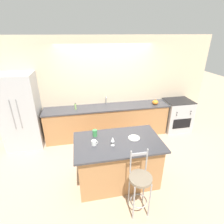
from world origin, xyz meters
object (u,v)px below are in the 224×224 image
at_px(dinner_plate, 134,138).
at_px(tumbler_cup, 95,133).
at_px(oven_range, 176,115).
at_px(wine_glass, 113,139).
at_px(refrigerator, 21,112).
at_px(coffee_mug, 94,143).
at_px(pumpkin_decoration, 155,102).
at_px(soap_bottle, 75,107).
at_px(bar_stool_near, 140,183).

distance_m(dinner_plate, tumbler_cup, 0.75).
xyz_separation_m(oven_range, wine_glass, (-2.33, -1.78, 0.58)).
height_order(refrigerator, oven_range, refrigerator).
xyz_separation_m(coffee_mug, pumpkin_decoration, (1.88, 1.64, -0.00)).
xyz_separation_m(dinner_plate, tumbler_cup, (-0.72, 0.22, 0.06)).
relative_size(coffee_mug, soap_bottle, 0.65).
xyz_separation_m(oven_range, coffee_mug, (-2.65, -1.70, 0.50)).
relative_size(wine_glass, tumbler_cup, 1.32).
distance_m(tumbler_cup, pumpkin_decoration, 2.28).
distance_m(tumbler_cup, soap_bottle, 1.48).
distance_m(refrigerator, wine_glass, 2.65).
bearing_deg(tumbler_cup, wine_glass, -52.74).
relative_size(refrigerator, dinner_plate, 8.64).
height_order(dinner_plate, soap_bottle, soap_bottle).
relative_size(wine_glass, pumpkin_decoration, 1.06).
relative_size(wine_glass, coffee_mug, 1.47).
xyz_separation_m(refrigerator, oven_range, (4.30, 0.01, -0.48)).
bearing_deg(dinner_plate, wine_glass, -161.77).
bearing_deg(soap_bottle, bar_stool_near, -68.77).
distance_m(wine_glass, coffee_mug, 0.34).
relative_size(bar_stool_near, dinner_plate, 5.22).
height_order(refrigerator, wine_glass, refrigerator).
xyz_separation_m(bar_stool_near, dinner_plate, (0.13, 0.78, 0.33)).
bearing_deg(dinner_plate, refrigerator, 146.09).
bearing_deg(wine_glass, soap_bottle, 109.50).
xyz_separation_m(bar_stool_near, coffee_mug, (-0.63, 0.71, 0.37)).
bearing_deg(pumpkin_decoration, soap_bottle, 177.89).
bearing_deg(dinner_plate, oven_range, 40.87).
distance_m(bar_stool_near, coffee_mug, 1.02).
xyz_separation_m(dinner_plate, soap_bottle, (-1.08, 1.65, 0.04)).
bearing_deg(tumbler_cup, dinner_plate, -16.99).
relative_size(refrigerator, tumbler_cup, 14.43).
height_order(wine_glass, tumbler_cup, wine_glass).
height_order(refrigerator, coffee_mug, refrigerator).
bearing_deg(refrigerator, oven_range, 0.16).
height_order(pumpkin_decoration, soap_bottle, soap_bottle).
xyz_separation_m(refrigerator, bar_stool_near, (2.28, -2.40, -0.35)).
xyz_separation_m(wine_glass, soap_bottle, (-0.64, 1.80, -0.07)).
bearing_deg(dinner_plate, bar_stool_near, -99.84).
bearing_deg(pumpkin_decoration, wine_glass, -132.31).
relative_size(oven_range, dinner_plate, 4.26).
height_order(oven_range, tumbler_cup, tumbler_cup).
bearing_deg(refrigerator, pumpkin_decoration, -0.80).
height_order(tumbler_cup, pumpkin_decoration, tumbler_cup).
relative_size(oven_range, tumbler_cup, 7.11).
xyz_separation_m(coffee_mug, soap_bottle, (-0.31, 1.72, 0.01)).
xyz_separation_m(dinner_plate, wine_glass, (-0.44, -0.15, 0.11)).
relative_size(oven_range, soap_bottle, 5.14).
bearing_deg(soap_bottle, tumbler_cup, -75.94).
height_order(refrigerator, tumbler_cup, refrigerator).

